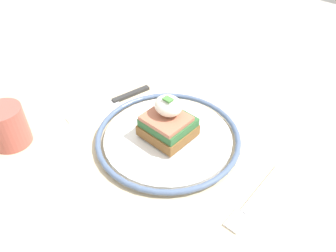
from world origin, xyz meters
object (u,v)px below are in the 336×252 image
object	(u,v)px
knife	(117,100)
cup	(7,126)
sandwich	(168,121)
fork	(254,199)
plate	(168,137)

from	to	relation	value
knife	cup	distance (m)	0.22
sandwich	knife	xyz separation A→B (m)	(0.16, -0.01, -0.04)
fork	knife	xyz separation A→B (m)	(0.35, -0.02, 0.00)
fork	cup	distance (m)	0.44
sandwich	fork	xyz separation A→B (m)	(-0.19, 0.01, -0.04)
sandwich	knife	distance (m)	0.17
plate	sandwich	xyz separation A→B (m)	(0.00, -0.00, 0.04)
sandwich	fork	size ratio (longest dim) A/B	0.71
sandwich	knife	bearing A→B (deg)	-4.55
plate	fork	size ratio (longest dim) A/B	1.70
sandwich	cup	world-z (taller)	sandwich
fork	knife	world-z (taller)	knife
plate	fork	distance (m)	0.19
fork	knife	distance (m)	0.35
cup	plate	bearing A→B (deg)	-136.72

